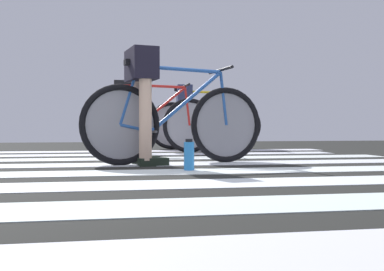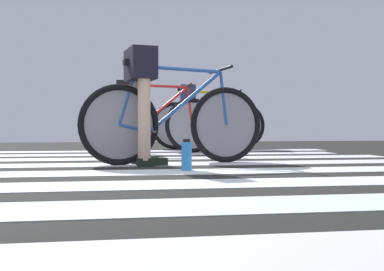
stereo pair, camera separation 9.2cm
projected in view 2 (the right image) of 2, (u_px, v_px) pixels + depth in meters
The scene contains 8 objects.
ground at pixel (154, 172), 3.65m from camera, with size 18.00×14.00×0.02m.
crosswalk_markings at pixel (158, 172), 3.47m from camera, with size 5.45×6.50×0.00m.
bicycle_1_of_3 at pixel (174, 122), 4.26m from camera, with size 1.72×0.55×0.93m.
cyclist_1_of_3 at pixel (141, 90), 4.15m from camera, with size 0.38×0.44×1.03m.
bicycle_2_of_3 at pixel (153, 123), 6.02m from camera, with size 1.74×0.52×0.93m.
bicycle_3_of_3 at pixel (208, 124), 7.10m from camera, with size 1.73×0.52×0.93m.
cyclist_3_of_3 at pixel (188, 108), 7.07m from camera, with size 0.34×0.43×0.97m.
water_bottle at pixel (187, 156), 3.60m from camera, with size 0.08×0.08×0.25m.
Camera 2 is at (-0.27, -3.65, 0.36)m, focal length 43.74 mm.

